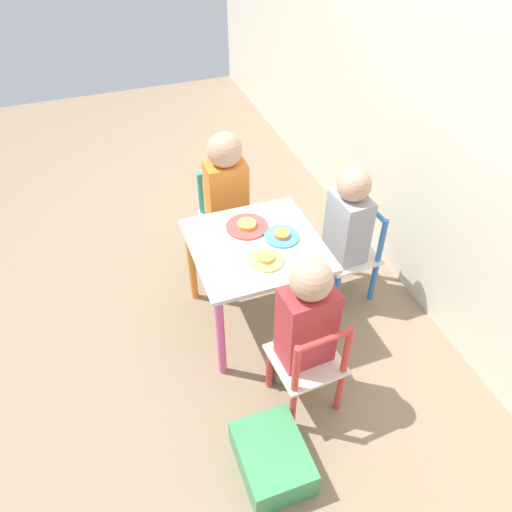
# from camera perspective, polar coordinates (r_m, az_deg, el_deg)

# --- Properties ---
(ground_plane) EXTENTS (6.00, 6.00, 0.00)m
(ground_plane) POSITION_cam_1_polar(r_m,az_deg,el_deg) (2.49, 0.00, -7.08)
(ground_plane) COLOR #8C755B
(house_wall) EXTENTS (6.00, 0.06, 2.60)m
(house_wall) POSITION_cam_1_polar(r_m,az_deg,el_deg) (2.17, 23.50, 23.38)
(house_wall) COLOR beige
(house_wall) RESTS_ON ground_plane
(kids_table) EXTENTS (0.56, 0.56, 0.48)m
(kids_table) POSITION_cam_1_polar(r_m,az_deg,el_deg) (2.20, 0.00, -0.09)
(kids_table) COLOR silver
(kids_table) RESTS_ON ground_plane
(chair_red) EXTENTS (0.28, 0.28, 0.50)m
(chair_red) POSITION_cam_1_polar(r_m,az_deg,el_deg) (2.01, 6.03, -12.35)
(chair_red) COLOR silver
(chair_red) RESTS_ON ground_plane
(chair_teal) EXTENTS (0.27, 0.27, 0.50)m
(chair_teal) POSITION_cam_1_polar(r_m,az_deg,el_deg) (2.68, -3.49, 4.18)
(chair_teal) COLOR silver
(chair_teal) RESTS_ON ground_plane
(chair_blue) EXTENTS (0.27, 0.27, 0.50)m
(chair_blue) POSITION_cam_1_polar(r_m,az_deg,el_deg) (2.50, 10.80, 0.21)
(chair_blue) COLOR silver
(chair_blue) RESTS_ON ground_plane
(child_right) EXTENTS (0.22, 0.21, 0.75)m
(child_right) POSITION_cam_1_polar(r_m,az_deg,el_deg) (1.89, 5.58, -7.44)
(child_right) COLOR #7A6B5B
(child_right) RESTS_ON ground_plane
(child_left) EXTENTS (0.22, 0.20, 0.77)m
(child_left) POSITION_cam_1_polar(r_m,az_deg,el_deg) (2.51, -3.32, 7.42)
(child_left) COLOR #38383D
(child_left) RESTS_ON ground_plane
(child_back) EXTENTS (0.21, 0.21, 0.74)m
(child_back) POSITION_cam_1_polar(r_m,az_deg,el_deg) (2.36, 10.12, 3.30)
(child_back) COLOR #38383D
(child_back) RESTS_ON ground_plane
(plate_right) EXTENTS (0.15, 0.15, 0.03)m
(plate_right) POSITION_cam_1_polar(r_m,az_deg,el_deg) (2.06, 1.13, -0.38)
(plate_right) COLOR #EADB66
(plate_right) RESTS_ON kids_table
(plate_left) EXTENTS (0.19, 0.19, 0.03)m
(plate_left) POSITION_cam_1_polar(r_m,az_deg,el_deg) (2.23, -1.04, 3.46)
(plate_left) COLOR #E54C47
(plate_left) RESTS_ON kids_table
(plate_back) EXTENTS (0.15, 0.15, 0.03)m
(plate_back) POSITION_cam_1_polar(r_m,az_deg,el_deg) (2.18, 2.96, 2.30)
(plate_back) COLOR #4C9EE0
(plate_back) RESTS_ON kids_table
(storage_bin) EXTENTS (0.31, 0.24, 0.14)m
(storage_bin) POSITION_cam_1_polar(r_m,az_deg,el_deg) (2.00, 1.86, -22.08)
(storage_bin) COLOR #3D8E56
(storage_bin) RESTS_ON ground_plane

